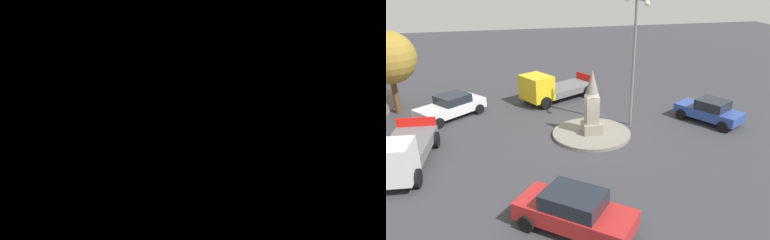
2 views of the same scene
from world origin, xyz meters
The scene contains 10 objects.
ground_plane centered at (0.00, 0.00, 0.00)m, with size 80.00×80.00×0.00m, color #38383D.
traffic_island centered at (0.00, 0.00, 0.09)m, with size 4.42×4.42×0.18m, color gray.
monument centered at (0.00, 0.00, 1.84)m, with size 1.04×1.04×3.64m.
streetlamp centered at (-0.94, 2.65, 4.68)m, with size 3.10×0.28×7.78m.
car_blue_near_island centered at (-0.32, 7.51, 0.74)m, with size 4.20×3.43×1.46m.
car_red_parked_left centered at (7.86, -2.67, 0.80)m, with size 4.08×4.45×1.56m.
car_white_approaching centered at (-4.60, -7.94, 0.74)m, with size 4.10×4.41×1.45m.
truck_white_waiting centered at (2.23, -9.67, 0.97)m, with size 5.63×2.76×2.09m.
truck_yellow_passing centered at (-6.24, -1.40, 0.96)m, with size 4.43×5.69×2.07m.
tree_near_wall centered at (-6.11, -11.43, 3.65)m, with size 3.31×3.31×5.33m.
Camera 2 is at (18.72, -4.99, 8.87)m, focal length 35.04 mm.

